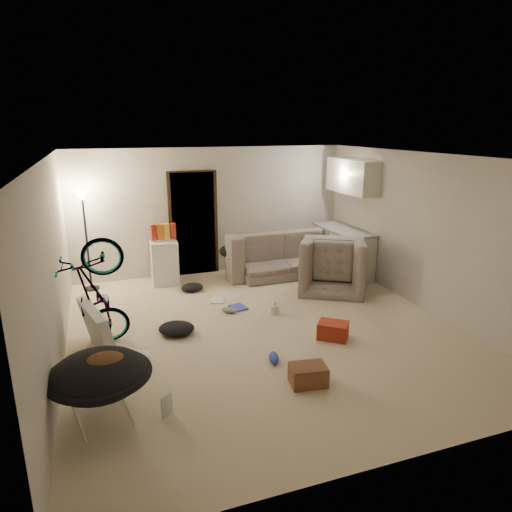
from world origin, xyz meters
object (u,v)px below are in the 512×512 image
object	(u,v)px
kitchen_counter	(342,252)
juicer	(274,309)
floor_lamp	(84,219)
armchair	(333,268)
tv_box	(98,330)
bicycle	(97,318)
mini_fridge	(164,262)
saucer_chair	(100,383)
drink_case_b	(333,330)
drink_case_a	(308,375)
sofa	(278,257)

from	to	relation	value
kitchen_counter	juicer	distance (m)	2.61
floor_lamp	armchair	distance (m)	4.54
tv_box	juicer	world-z (taller)	tv_box
kitchen_counter	bicycle	world-z (taller)	kitchen_counter
mini_fridge	juicer	xyz separation A→B (m)	(1.41, -2.08, -0.33)
mini_fridge	saucer_chair	bearing A→B (deg)	-105.02
armchair	drink_case_b	bearing A→B (deg)	91.89
armchair	drink_case_a	size ratio (longest dim) A/B	2.72
saucer_chair	drink_case_a	size ratio (longest dim) A/B	2.49
saucer_chair	drink_case_b	size ratio (longest dim) A/B	2.53
sofa	drink_case_a	bearing A→B (deg)	71.49
sofa	juicer	bearing A→B (deg)	65.05
sofa	drink_case_a	size ratio (longest dim) A/B	5.52
juicer	drink_case_a	bearing A→B (deg)	-100.66
bicycle	drink_case_b	distance (m)	3.24
kitchen_counter	armchair	xyz separation A→B (m)	(-0.60, -0.71, -0.07)
floor_lamp	saucer_chair	world-z (taller)	floor_lamp
tv_box	drink_case_a	distance (m)	2.76
tv_box	sofa	bearing A→B (deg)	20.06
sofa	bicycle	xyz separation A→B (m)	(-3.52, -2.20, 0.08)
kitchen_counter	sofa	xyz separation A→B (m)	(-1.21, 0.45, -0.11)
sofa	mini_fridge	world-z (taller)	mini_fridge
mini_fridge	bicycle	bearing A→B (deg)	-116.36
kitchen_counter	mini_fridge	world-z (taller)	kitchen_counter
drink_case_a	drink_case_b	distance (m)	1.29
armchair	drink_case_b	size ratio (longest dim) A/B	2.76
drink_case_b	juicer	size ratio (longest dim) A/B	1.98
tv_box	kitchen_counter	bearing A→B (deg)	8.14
drink_case_b	sofa	bearing A→B (deg)	120.57
sofa	mini_fridge	size ratio (longest dim) A/B	2.77
sofa	tv_box	distance (m)	4.29
saucer_chair	drink_case_a	world-z (taller)	saucer_chair
juicer	armchair	bearing A→B (deg)	28.97
kitchen_counter	saucer_chair	bearing A→B (deg)	-143.45
kitchen_counter	sofa	world-z (taller)	kitchen_counter
bicycle	sofa	bearing A→B (deg)	-53.75
tv_box	drink_case_a	bearing A→B (deg)	-49.50
armchair	mini_fridge	world-z (taller)	mini_fridge
floor_lamp	tv_box	size ratio (longest dim) A/B	1.77
saucer_chair	drink_case_b	world-z (taller)	saucer_chair
floor_lamp	mini_fridge	distance (m)	1.61
kitchen_counter	sofa	bearing A→B (deg)	159.59
bicycle	juicer	xyz separation A→B (m)	(2.65, 0.22, -0.33)
armchair	mini_fridge	xyz separation A→B (m)	(-2.89, 1.26, 0.05)
floor_lamp	mini_fridge	bearing A→B (deg)	-4.28
bicycle	saucer_chair	world-z (taller)	bicycle
kitchen_counter	juicer	bearing A→B (deg)	-143.73
floor_lamp	armchair	size ratio (longest dim) A/B	1.60
armchair	saucer_chair	xyz separation A→B (m)	(-4.13, -2.80, 0.07)
tv_box	drink_case_a	world-z (taller)	tv_box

